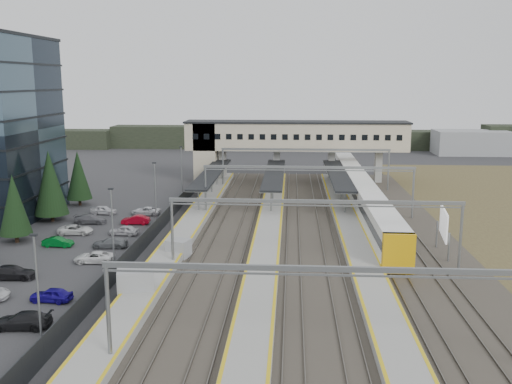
# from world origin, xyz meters

# --- Properties ---
(ground) EXTENTS (220.00, 220.00, 0.00)m
(ground) POSITION_xyz_m (0.00, 0.00, 0.00)
(ground) COLOR #2B2B2D
(ground) RESTS_ON ground
(car_park) EXTENTS (10.55, 44.20, 1.28)m
(car_park) POSITION_xyz_m (-13.57, -4.32, 0.60)
(car_park) COLOR #989A9D
(car_park) RESTS_ON ground
(lampposts) EXTENTS (0.50, 53.25, 8.07)m
(lampposts) POSITION_xyz_m (-8.00, 1.25, 4.34)
(lampposts) COLOR gray
(lampposts) RESTS_ON ground
(fence) EXTENTS (0.08, 90.00, 2.00)m
(fence) POSITION_xyz_m (-6.50, 5.00, 1.00)
(fence) COLOR #26282B
(fence) RESTS_ON ground
(relay_cabin_near) EXTENTS (3.58, 3.00, 2.57)m
(relay_cabin_near) POSITION_xyz_m (-3.54, -16.12, 1.29)
(relay_cabin_near) COLOR gray
(relay_cabin_near) RESTS_ON ground
(relay_cabin_far) EXTENTS (2.67, 2.40, 2.06)m
(relay_cabin_far) POSITION_xyz_m (-2.05, -4.90, 1.03)
(relay_cabin_far) COLOR gray
(relay_cabin_far) RESTS_ON ground
(rail_corridor) EXTENTS (34.00, 90.00, 0.92)m
(rail_corridor) POSITION_xyz_m (9.34, 5.00, 0.29)
(rail_corridor) COLOR #312B26
(rail_corridor) RESTS_ON ground
(canopies) EXTENTS (23.10, 30.00, 3.28)m
(canopies) POSITION_xyz_m (7.00, 27.00, 3.92)
(canopies) COLOR black
(canopies) RESTS_ON ground
(footbridge) EXTENTS (40.40, 6.40, 11.20)m
(footbridge) POSITION_xyz_m (7.70, 42.00, 7.93)
(footbridge) COLOR #BCAC8E
(footbridge) RESTS_ON ground
(gantries) EXTENTS (28.40, 62.28, 7.17)m
(gantries) POSITION_xyz_m (12.00, 3.00, 6.00)
(gantries) COLOR gray
(gantries) RESTS_ON ground
(train) EXTENTS (3.09, 64.50, 3.89)m
(train) POSITION_xyz_m (20.00, 22.70, 2.21)
(train) COLOR white
(train) RESTS_ON ground
(billboard) EXTENTS (0.96, 5.95, 5.08)m
(billboard) POSITION_xyz_m (25.90, -2.17, 3.41)
(billboard) COLOR gray
(billboard) RESTS_ON ground
(treeline_far) EXTENTS (170.00, 19.00, 7.00)m
(treeline_far) POSITION_xyz_m (23.81, 92.28, 2.95)
(treeline_far) COLOR black
(treeline_far) RESTS_ON ground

